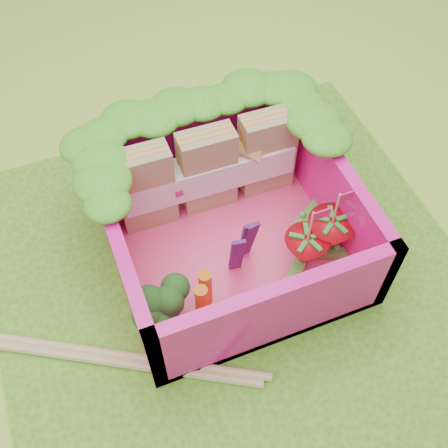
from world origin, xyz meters
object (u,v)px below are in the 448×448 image
broccoli (164,304)px  strawberry_right (329,235)px  chopsticks (66,351)px  sandwich_stack (208,170)px  bento_box (229,220)px  strawberry_left (305,251)px

broccoli → strawberry_right: size_ratio=0.68×
broccoli → chopsticks: bearing=175.5°
sandwich_stack → chopsticks: 1.25m
strawberry_right → broccoli: bearing=-174.3°
bento_box → broccoli: bento_box is taller
sandwich_stack → strawberry_left: (0.33, -0.62, -0.15)m
broccoli → strawberry_left: bearing=4.0°
bento_box → chopsticks: size_ratio=0.69×
strawberry_left → sandwich_stack: bearing=117.8°
bento_box → broccoli: size_ratio=3.76×
sandwich_stack → strawberry_right: bearing=-49.6°
broccoli → strawberry_left: strawberry_left is taller
chopsticks → broccoli: bearing=-4.5°
bento_box → strawberry_left: bento_box is taller
strawberry_left → chopsticks: strawberry_left is taller
broccoli → strawberry_right: 0.99m
chopsticks → strawberry_right: bearing=2.1°
sandwich_stack → broccoli: size_ratio=3.07×
bento_box → broccoli: 0.60m
broccoli → strawberry_right: bearing=5.7°
bento_box → strawberry_left: bearing=-40.5°
broccoli → strawberry_left: (0.82, 0.06, -0.06)m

